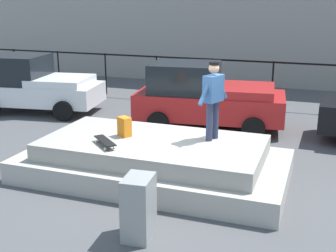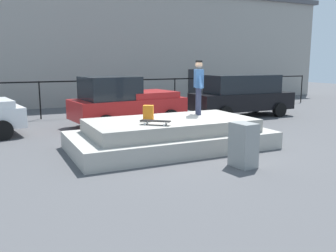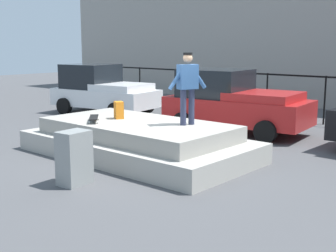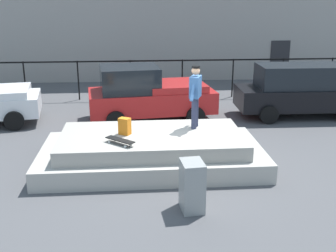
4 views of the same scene
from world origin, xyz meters
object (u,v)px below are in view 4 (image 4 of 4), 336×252
object	(u,v)px
utility_box	(192,186)
backpack	(125,126)
skateboarder	(195,92)
skateboard	(120,140)
car_black_hatchback_far	(303,90)
car_red_pickup_mid	(147,94)

from	to	relation	value
utility_box	backpack	bearing A→B (deg)	114.30
skateboarder	backpack	bearing A→B (deg)	-166.99
skateboard	utility_box	bearing A→B (deg)	-49.33
car_black_hatchback_far	car_red_pickup_mid	bearing A→B (deg)	-179.89
skateboard	car_red_pickup_mid	world-z (taller)	car_red_pickup_mid
backpack	utility_box	bearing A→B (deg)	149.96
skateboarder	car_red_pickup_mid	world-z (taller)	skateboarder
skateboarder	skateboard	bearing A→B (deg)	-149.48
car_red_pickup_mid	utility_box	world-z (taller)	car_red_pickup_mid
backpack	car_black_hatchback_far	xyz separation A→B (m)	(6.31, 4.09, -0.08)
utility_box	skateboard	bearing A→B (deg)	125.48
car_red_pickup_mid	car_black_hatchback_far	size ratio (longest dim) A/B	0.96
skateboard	car_red_pickup_mid	distance (m)	4.88
skateboard	utility_box	world-z (taller)	utility_box
skateboard	backpack	bearing A→B (deg)	82.06
car_red_pickup_mid	car_black_hatchback_far	distance (m)	5.60
skateboard	utility_box	xyz separation A→B (m)	(1.50, -1.74, -0.42)
skateboarder	utility_box	xyz separation A→B (m)	(-0.46, -2.90, -1.28)
backpack	car_black_hatchback_far	bearing A→B (deg)	-116.57
car_red_pickup_mid	utility_box	size ratio (longest dim) A/B	4.29
car_black_hatchback_far	utility_box	bearing A→B (deg)	-126.85
backpack	car_black_hatchback_far	world-z (taller)	car_black_hatchback_far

